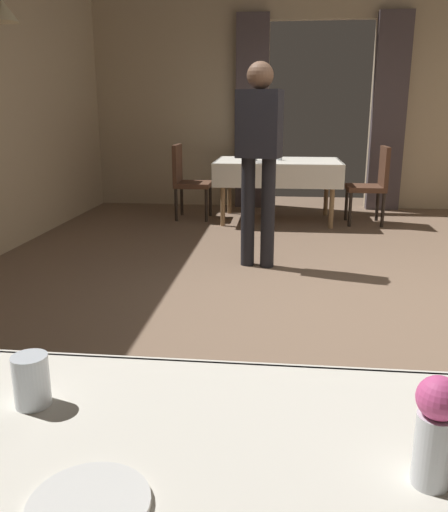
{
  "coord_description": "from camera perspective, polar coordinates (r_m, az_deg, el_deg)",
  "views": [
    {
      "loc": [
        -0.49,
        -3.44,
        1.33
      ],
      "look_at": [
        -0.93,
        0.54,
        0.22
      ],
      "focal_mm": 36.86,
      "sensor_mm": 36.0,
      "label": 1
    }
  ],
  "objects": [
    {
      "name": "person_waiter_by_doorway",
      "position": [
        4.51,
        3.81,
        11.53
      ],
      "size": [
        0.4,
        0.29,
        1.72
      ],
      "color": "black",
      "rests_on": "ground"
    },
    {
      "name": "glass_mid_b",
      "position": [
        6.47,
        3.3,
        10.74
      ],
      "size": [
        0.08,
        0.08,
        0.1
      ],
      "primitive_type": "cylinder",
      "color": "silver",
      "rests_on": "dining_table_mid"
    },
    {
      "name": "ground",
      "position": [
        3.72,
        13.48,
        -5.93
      ],
      "size": [
        10.08,
        10.08,
        0.0
      ],
      "primitive_type": "plane",
      "color": "#7A604C"
    },
    {
      "name": "plate_near_d",
      "position": [
        0.9,
        -14.44,
        -24.68
      ],
      "size": [
        0.19,
        0.19,
        0.01
      ],
      "primitive_type": "cylinder",
      "color": "white",
      "rests_on": "dining_table_near"
    },
    {
      "name": "flower_vase_near",
      "position": [
        0.92,
        21.97,
        -16.91
      ],
      "size": [
        0.07,
        0.07,
        0.19
      ],
      "color": "silver",
      "rests_on": "dining_table_near"
    },
    {
      "name": "dining_table_mid",
      "position": [
        6.58,
        5.86,
        9.55
      ],
      "size": [
        1.51,
        1.04,
        0.75
      ],
      "color": "olive",
      "rests_on": "ground"
    },
    {
      "name": "chair_mid_left",
      "position": [
        6.72,
        -4.06,
        8.44
      ],
      "size": [
        0.44,
        0.44,
        0.93
      ],
      "color": "black",
      "rests_on": "ground"
    },
    {
      "name": "plate_mid_c",
      "position": [
        6.2,
        4.08,
        10.1
      ],
      "size": [
        0.22,
        0.22,
        0.01
      ],
      "primitive_type": "cylinder",
      "color": "white",
      "rests_on": "dining_table_mid"
    },
    {
      "name": "glass_mid_a",
      "position": [
        6.56,
        6.03,
        10.69
      ],
      "size": [
        0.07,
        0.07,
        0.09
      ],
      "primitive_type": "cylinder",
      "color": "silver",
      "rests_on": "dining_table_mid"
    },
    {
      "name": "glass_near_c",
      "position": [
        1.16,
        -20.17,
        -12.57
      ],
      "size": [
        0.07,
        0.07,
        0.11
      ],
      "primitive_type": "cylinder",
      "color": "silver",
      "rests_on": "dining_table_near"
    },
    {
      "name": "wall_back",
      "position": [
        7.64,
        10.34,
        16.61
      ],
      "size": [
        6.4,
        0.27,
        3.0
      ],
      "color": "tan",
      "rests_on": "ground"
    },
    {
      "name": "chair_mid_right",
      "position": [
        6.61,
        15.86,
        7.78
      ],
      "size": [
        0.45,
        0.44,
        0.93
      ],
      "color": "black",
      "rests_on": "ground"
    }
  ]
}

